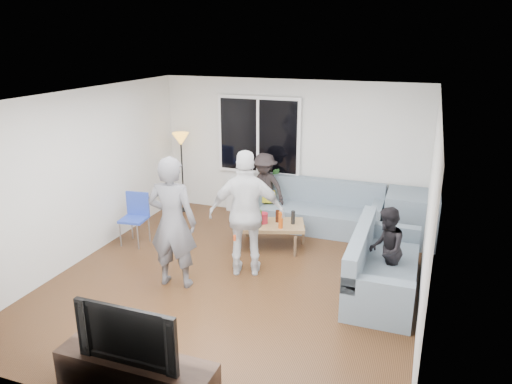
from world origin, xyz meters
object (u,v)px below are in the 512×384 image
at_px(spectator_back, 264,188).
at_px(tv_console, 137,377).
at_px(television, 133,330).
at_px(sofa_back_section, 317,207).
at_px(side_chair, 134,220).
at_px(player_left, 173,223).
at_px(player_right, 247,214).
at_px(floor_lamp, 182,173).
at_px(spectator_right, 386,250).
at_px(coffee_table, 270,235).
at_px(sofa_right_section, 385,262).

relative_size(spectator_back, tv_console, 0.82).
bearing_deg(television, sofa_back_section, 82.22).
height_order(side_chair, spectator_back, spectator_back).
bearing_deg(spectator_back, player_left, -84.97).
bearing_deg(player_right, sofa_back_section, -123.09).
distance_m(side_chair, floor_lamp, 1.76).
height_order(floor_lamp, television, floor_lamp).
height_order(sofa_back_section, tv_console, sofa_back_section).
bearing_deg(side_chair, player_right, -15.46).
distance_m(side_chair, player_right, 2.21).
xyz_separation_m(spectator_right, television, (-2.02, -2.95, 0.15)).
distance_m(coffee_table, spectator_back, 1.22).
bearing_deg(floor_lamp, sofa_back_section, -0.80).
xyz_separation_m(player_left, spectator_back, (0.39, 2.70, -0.27)).
height_order(coffee_table, floor_lamp, floor_lamp).
height_order(player_left, television, player_left).
xyz_separation_m(spectator_right, tv_console, (-2.02, -2.95, -0.37)).
relative_size(sofa_back_section, side_chair, 2.67).
distance_m(sofa_back_section, side_chair, 3.18).
relative_size(sofa_back_section, player_left, 1.24).
relative_size(sofa_right_section, tv_console, 1.25).
height_order(player_right, television, player_right).
bearing_deg(tv_console, coffee_table, 88.40).
bearing_deg(sofa_right_section, coffee_table, 65.94).
relative_size(sofa_right_section, player_left, 1.08).
bearing_deg(side_chair, sofa_right_section, -9.21).
xyz_separation_m(sofa_right_section, spectator_right, (0.00, 0.03, 0.17)).
bearing_deg(spectator_back, spectator_right, -24.66).
height_order(spectator_back, television, spectator_back).
xyz_separation_m(sofa_back_section, player_right, (-0.57, -2.01, 0.50)).
xyz_separation_m(sofa_back_section, sofa_right_section, (1.37, -1.85, 0.00)).
bearing_deg(floor_lamp, television, -66.89).
bearing_deg(sofa_right_section, floor_lamp, 65.06).
xyz_separation_m(player_left, spectator_right, (2.76, 0.85, -0.34)).
distance_m(spectator_back, tv_console, 4.83).
height_order(coffee_table, spectator_back, spectator_back).
bearing_deg(sofa_right_section, player_left, 106.43).
height_order(sofa_back_section, spectator_back, spectator_back).
distance_m(sofa_back_section, player_left, 3.05).
relative_size(side_chair, spectator_right, 0.73).
bearing_deg(side_chair, coffee_table, 10.77).
bearing_deg(spectator_back, sofa_right_section, -25.18).
relative_size(side_chair, floor_lamp, 0.55).
height_order(sofa_right_section, side_chair, side_chair).
relative_size(sofa_back_section, floor_lamp, 1.47).
distance_m(floor_lamp, spectator_right, 4.48).
bearing_deg(coffee_table, sofa_back_section, 61.36).
bearing_deg(spectator_right, sofa_right_section, -3.26).
xyz_separation_m(floor_lamp, tv_console, (2.05, -4.81, -0.56)).
xyz_separation_m(coffee_table, player_right, (-0.02, -1.01, 0.72)).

